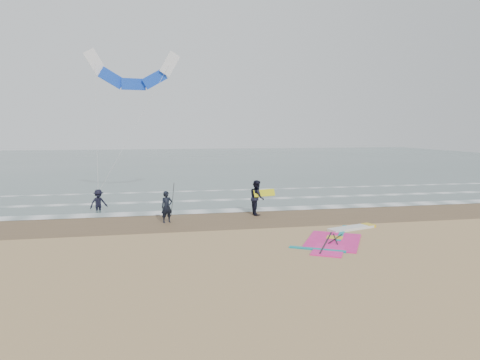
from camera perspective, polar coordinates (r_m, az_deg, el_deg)
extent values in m
plane|color=tan|center=(17.30, 3.68, -9.18)|extent=(120.00, 120.00, 0.00)
cube|color=#47605E|center=(64.40, -7.19, 2.51)|extent=(120.00, 80.00, 0.02)
cube|color=brown|center=(22.99, -0.12, -5.15)|extent=(120.00, 5.00, 0.01)
cube|color=white|center=(25.10, -1.06, -4.07)|extent=(120.00, 1.20, 0.02)
cube|color=white|center=(28.79, -2.37, -2.67)|extent=(120.00, 0.70, 0.02)
cube|color=white|center=(33.20, -3.54, -1.41)|extent=(120.00, 0.50, 0.01)
cube|color=white|center=(21.23, 14.58, -6.22)|extent=(2.50, 1.33, 0.12)
cube|color=yellow|center=(22.00, 16.73, -5.82)|extent=(0.60, 0.69, 0.13)
cube|color=#FF208E|center=(18.80, 12.28, -7.96)|extent=(3.42, 3.77, 0.04)
cube|color=#FF208E|center=(17.40, 11.71, -9.14)|extent=(1.89, 2.10, 0.04)
cube|color=#0C8C99|center=(20.31, 13.41, -6.87)|extent=(1.75, 2.81, 0.05)
cube|color=#0C8C99|center=(17.43, 10.26, -9.08)|extent=(2.05, 1.31, 0.05)
cube|color=yellow|center=(19.35, 12.51, -7.53)|extent=(0.88, 0.85, 0.05)
cylinder|color=black|center=(18.47, 11.40, -8.11)|extent=(1.81, 3.07, 0.06)
cylinder|color=black|center=(19.04, 12.60, -7.63)|extent=(1.20, 1.33, 0.04)
cylinder|color=black|center=(19.04, 12.60, -7.63)|extent=(0.58, 1.68, 0.04)
imported|color=black|center=(22.15, -9.73, -3.56)|extent=(0.69, 0.56, 1.63)
imported|color=black|center=(23.85, 2.27, -2.34)|extent=(0.76, 0.97, 1.95)
imported|color=black|center=(26.36, -18.37, -2.19)|extent=(1.20, 1.02, 1.61)
cylinder|color=black|center=(22.10, -8.98, -2.57)|extent=(0.17, 0.86, 1.82)
cube|color=yellow|center=(23.81, 3.26, -1.73)|extent=(1.30, 0.51, 0.39)
cube|color=white|center=(29.89, -18.79, 14.71)|extent=(1.42, 0.37, 1.72)
cube|color=blue|center=(29.65, -16.75, 12.90)|extent=(1.71, 0.43, 1.43)
cube|color=blue|center=(29.51, -14.01, 12.29)|extent=(1.55, 0.40, 0.75)
cube|color=blue|center=(29.52, -11.31, 13.08)|extent=(1.71, 0.43, 1.43)
cube|color=white|center=(29.66, -9.35, 15.04)|extent=(1.42, 0.37, 1.72)
cylinder|color=beige|center=(27.82, -18.60, 7.04)|extent=(0.37, 3.52, 8.02)
cylinder|color=beige|center=(27.61, -13.68, 7.21)|extent=(4.41, 3.52, 8.03)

